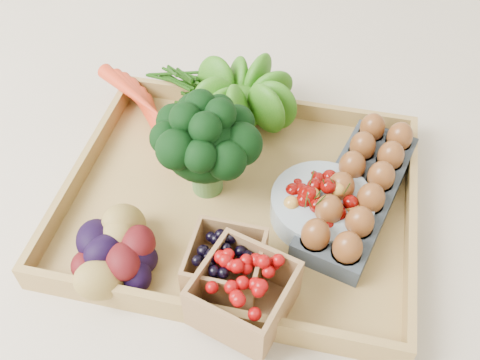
% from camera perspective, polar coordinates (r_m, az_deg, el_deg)
% --- Properties ---
extents(ground, '(4.00, 4.00, 0.00)m').
position_cam_1_polar(ground, '(0.88, 0.00, -2.59)').
color(ground, beige).
rests_on(ground, ground).
extents(tray, '(0.55, 0.45, 0.01)m').
position_cam_1_polar(tray, '(0.88, 0.00, -2.28)').
color(tray, '#B18C4A').
rests_on(tray, ground).
extents(carrots, '(0.20, 0.14, 0.05)m').
position_cam_1_polar(carrots, '(0.99, -9.32, 6.70)').
color(carrots, red).
rests_on(carrots, tray).
extents(lettuce, '(0.13, 0.13, 0.13)m').
position_cam_1_polar(lettuce, '(0.96, 0.17, 9.07)').
color(lettuce, '#16590E').
rests_on(lettuce, tray).
extents(broccoli, '(0.17, 0.17, 0.13)m').
position_cam_1_polar(broccoli, '(0.84, -3.66, 2.16)').
color(broccoli, black).
rests_on(broccoli, tray).
extents(cherry_bowl, '(0.16, 0.16, 0.04)m').
position_cam_1_polar(cherry_bowl, '(0.84, 8.68, -2.86)').
color(cherry_bowl, '#8C9EA5').
rests_on(cherry_bowl, tray).
extents(egg_carton, '(0.18, 0.32, 0.04)m').
position_cam_1_polar(egg_carton, '(0.88, 12.46, -1.53)').
color(egg_carton, '#384047').
rests_on(egg_carton, tray).
extents(potatoes, '(0.16, 0.16, 0.09)m').
position_cam_1_polar(potatoes, '(0.78, -12.62, -6.96)').
color(potatoes, '#410A0D').
rests_on(potatoes, tray).
extents(punnet_blackberry, '(0.10, 0.10, 0.07)m').
position_cam_1_polar(punnet_blackberry, '(0.76, -1.55, -8.94)').
color(punnet_blackberry, black).
rests_on(punnet_blackberry, tray).
extents(punnet_raspberry, '(0.15, 0.15, 0.08)m').
position_cam_1_polar(punnet_raspberry, '(0.73, 0.38, -11.98)').
color(punnet_raspberry, '#7F0506').
rests_on(punnet_raspberry, tray).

